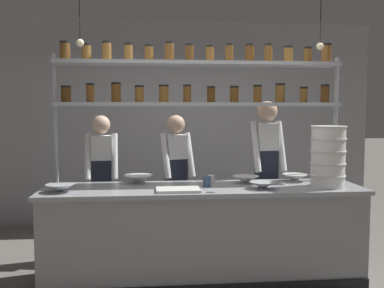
{
  "coord_description": "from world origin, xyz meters",
  "views": [
    {
      "loc": [
        -0.49,
        -4.04,
        1.66
      ],
      "look_at": [
        -0.09,
        0.2,
        1.32
      ],
      "focal_mm": 40.0,
      "sensor_mm": 36.0,
      "label": 1
    }
  ],
  "objects": [
    {
      "name": "serving_cup_front",
      "position": [
        0.03,
        -0.0,
        0.97
      ],
      "size": [
        0.07,
        0.07,
        0.1
      ],
      "color": "#334C70",
      "rests_on": "prep_counter"
    },
    {
      "name": "container_stack",
      "position": [
        1.19,
        -0.12,
        1.21
      ],
      "size": [
        0.34,
        0.34,
        0.59
      ],
      "color": "white",
      "rests_on": "prep_counter"
    },
    {
      "name": "chef_left",
      "position": [
        -1.05,
        0.76,
        0.91
      ],
      "size": [
        0.37,
        0.29,
        1.6
      ],
      "rotation": [
        0.0,
        0.0,
        0.06
      ],
      "color": "black",
      "rests_on": "ground_plane"
    },
    {
      "name": "ground_plane",
      "position": [
        0.0,
        0.0,
        0.0
      ],
      "size": [
        40.0,
        40.0,
        0.0
      ],
      "primitive_type": "plane",
      "color": "slate"
    },
    {
      "name": "prep_bowl_center_back",
      "position": [
        0.98,
        0.23,
        0.96
      ],
      "size": [
        0.27,
        0.27,
        0.07
      ],
      "color": "silver",
      "rests_on": "prep_counter"
    },
    {
      "name": "prep_bowl_center_front",
      "position": [
        0.54,
        -0.16,
        0.95
      ],
      "size": [
        0.24,
        0.24,
        0.07
      ],
      "color": "#B2B7BC",
      "rests_on": "prep_counter"
    },
    {
      "name": "prep_bowl_far_left",
      "position": [
        -1.31,
        -0.14,
        0.96
      ],
      "size": [
        0.26,
        0.26,
        0.07
      ],
      "color": "#B2B7BC",
      "rests_on": "prep_counter"
    },
    {
      "name": "prep_counter",
      "position": [
        0.0,
        -0.0,
        0.46
      ],
      "size": [
        3.06,
        0.76,
        0.92
      ],
      "color": "gray",
      "rests_on": "ground_plane"
    },
    {
      "name": "prep_bowl_near_right",
      "position": [
        0.45,
        0.16,
        0.96
      ],
      "size": [
        0.27,
        0.27,
        0.07
      ],
      "color": "silver",
      "rests_on": "prep_counter"
    },
    {
      "name": "serving_cup_by_board",
      "position": [
        0.1,
        0.15,
        0.96
      ],
      "size": [
        0.08,
        0.08,
        0.09
      ],
      "color": "silver",
      "rests_on": "prep_counter"
    },
    {
      "name": "pendant_light_row",
      "position": [
        -0.0,
        0.0,
        2.3
      ],
      "size": [
        2.34,
        0.07,
        0.63
      ],
      "color": "black"
    },
    {
      "name": "cutting_board",
      "position": [
        -0.25,
        -0.19,
        0.93
      ],
      "size": [
        0.4,
        0.26,
        0.02
      ],
      "color": "silver",
      "rests_on": "prep_counter"
    },
    {
      "name": "prep_bowl_near_left",
      "position": [
        -0.63,
        0.28,
        0.96
      ],
      "size": [
        0.29,
        0.29,
        0.08
      ],
      "color": "white",
      "rests_on": "prep_counter"
    },
    {
      "name": "chef_right",
      "position": [
        0.78,
        0.59,
        1.02
      ],
      "size": [
        0.38,
        0.31,
        1.76
      ],
      "rotation": [
        0.0,
        0.0,
        0.07
      ],
      "color": "black",
      "rests_on": "ground_plane"
    },
    {
      "name": "back_wall",
      "position": [
        0.0,
        2.2,
        1.46
      ],
      "size": [
        5.46,
        0.12,
        2.92
      ],
      "primitive_type": "cube",
      "color": "#939399",
      "rests_on": "ground_plane"
    },
    {
      "name": "spice_shelf_unit",
      "position": [
        -0.0,
        0.33,
        1.9
      ],
      "size": [
        2.95,
        0.28,
        2.35
      ],
      "color": "#999BA0",
      "rests_on": "ground_plane"
    },
    {
      "name": "chef_center",
      "position": [
        -0.22,
        0.79,
        0.91
      ],
      "size": [
        0.41,
        0.34,
        1.6
      ],
      "rotation": [
        0.0,
        0.0,
        0.3
      ],
      "color": "black",
      "rests_on": "ground_plane"
    }
  ]
}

